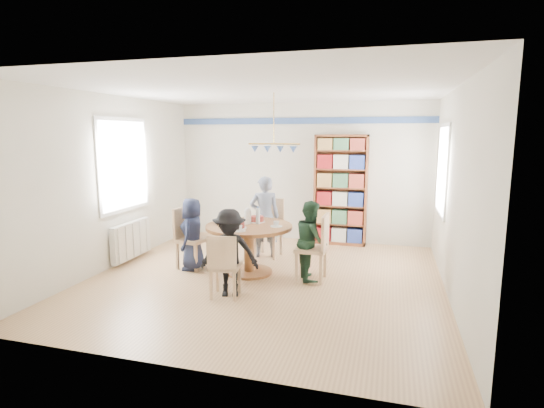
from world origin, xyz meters
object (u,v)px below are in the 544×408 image
(dining_table, at_px, (249,237))
(person_far, at_px, (265,217))
(chair_near, at_px, (224,263))
(person_left, at_px, (192,234))
(radiator, at_px, (131,240))
(chair_right, at_px, (317,244))
(person_right, at_px, (311,240))
(chair_far, at_px, (270,224))
(bookshelf, at_px, (341,191))
(chair_left, at_px, (188,235))
(person_near, at_px, (230,253))

(dining_table, distance_m, person_far, 0.93)
(chair_near, xyz_separation_m, person_left, (-0.92, 0.99, 0.10))
(dining_table, height_order, person_far, person_far)
(radiator, bearing_deg, chair_right, -2.65)
(person_right, bearing_deg, person_left, 71.28)
(person_left, bearing_deg, person_right, 85.99)
(radiator, bearing_deg, chair_near, -28.23)
(dining_table, distance_m, chair_far, 1.04)
(dining_table, bearing_deg, person_right, -0.12)
(chair_near, relative_size, bookshelf, 0.40)
(chair_right, bearing_deg, person_right, 155.50)
(dining_table, bearing_deg, radiator, 177.27)
(radiator, xyz_separation_m, dining_table, (2.11, -0.10, 0.21))
(radiator, xyz_separation_m, chair_left, (1.09, -0.08, 0.18))
(dining_table, relative_size, person_far, 0.93)
(person_near, bearing_deg, radiator, 138.50)
(person_right, relative_size, person_far, 0.83)
(person_far, xyz_separation_m, person_near, (0.08, -1.85, -0.12))
(chair_right, xyz_separation_m, person_left, (-1.95, -0.00, 0.03))
(radiator, bearing_deg, chair_left, -4.19)
(chair_near, relative_size, person_far, 0.60)
(radiator, height_order, chair_left, chair_left)
(chair_right, bearing_deg, bookshelf, 88.20)
(chair_right, distance_m, person_left, 1.95)
(radiator, height_order, chair_far, chair_far)
(radiator, distance_m, person_far, 2.27)
(chair_left, bearing_deg, chair_near, -45.66)
(chair_far, bearing_deg, chair_right, -46.78)
(chair_right, bearing_deg, chair_left, 178.17)
(chair_near, xyz_separation_m, person_near, (0.03, 0.12, 0.11))
(dining_table, height_order, bookshelf, bookshelf)
(person_near, bearing_deg, chair_left, 122.47)
(person_far, bearing_deg, dining_table, 73.08)
(person_right, bearing_deg, chair_far, 21.41)
(person_right, xyz_separation_m, person_near, (-0.90, -0.92, -0.00))
(chair_left, relative_size, chair_far, 0.97)
(chair_near, bearing_deg, person_near, 73.78)
(chair_left, height_order, chair_right, chair_right)
(radiator, distance_m, person_left, 1.23)
(person_right, xyz_separation_m, person_far, (-0.98, 0.92, 0.12))
(chair_right, height_order, person_near, person_near)
(person_near, bearing_deg, chair_right, 25.28)
(person_right, bearing_deg, radiator, 67.90)
(person_far, bearing_deg, person_left, 28.97)
(chair_far, distance_m, person_far, 0.20)
(chair_right, relative_size, person_near, 0.84)
(chair_near, xyz_separation_m, bookshelf, (1.10, 3.18, 0.56))
(dining_table, relative_size, chair_right, 1.34)
(dining_table, relative_size, bookshelf, 0.62)
(radiator, relative_size, bookshelf, 0.48)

